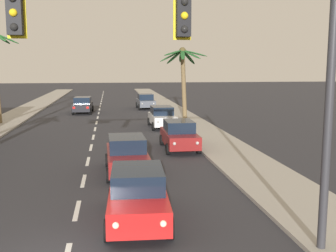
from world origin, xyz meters
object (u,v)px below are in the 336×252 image
object	(u,v)px
sedan_oncoming_far	(83,105)
sedan_parked_far_kerb	(179,135)
palm_right_third	(183,68)
traffic_signal_mast	(191,48)
sedan_lead_at_stop_bar	(138,195)
sedan_parked_mid_kerb	(146,101)
sedan_third_in_queue	(127,155)
sedan_parked_nearest_kerb	(162,117)

from	to	relation	value
sedan_oncoming_far	sedan_parked_far_kerb	size ratio (longest dim) A/B	1.01
palm_right_third	traffic_signal_mast	bearing A→B (deg)	-99.78
sedan_lead_at_stop_bar	sedan_parked_mid_kerb	world-z (taller)	same
sedan_third_in_queue	palm_right_third	world-z (taller)	palm_right_third
sedan_oncoming_far	sedan_parked_far_kerb	bearing A→B (deg)	-70.98
sedan_parked_mid_kerb	sedan_parked_far_kerb	bearing A→B (deg)	-90.13
sedan_lead_at_stop_bar	sedan_oncoming_far	bearing A→B (deg)	96.70
traffic_signal_mast	sedan_oncoming_far	size ratio (longest dim) A/B	2.50
traffic_signal_mast	sedan_parked_mid_kerb	size ratio (longest dim) A/B	2.50
sedan_third_in_queue	sedan_parked_nearest_kerb	world-z (taller)	same
sedan_third_in_queue	sedan_parked_nearest_kerb	bearing A→B (deg)	76.25
sedan_oncoming_far	palm_right_third	xyz separation A→B (m)	(9.35, -6.37, 3.81)
sedan_lead_at_stop_bar	sedan_third_in_queue	world-z (taller)	same
sedan_third_in_queue	sedan_parked_nearest_kerb	distance (m)	14.05
sedan_third_in_queue	traffic_signal_mast	bearing A→B (deg)	-82.40
sedan_parked_far_kerb	sedan_lead_at_stop_bar	bearing A→B (deg)	-106.23
traffic_signal_mast	sedan_parked_mid_kerb	xyz separation A→B (m)	(2.14, 37.00, -4.40)
sedan_lead_at_stop_bar	palm_right_third	xyz separation A→B (m)	(5.76, 24.18, 3.81)
sedan_parked_mid_kerb	sedan_parked_far_kerb	world-z (taller)	same
traffic_signal_mast	sedan_parked_mid_kerb	bearing A→B (deg)	86.69
sedan_parked_nearest_kerb	palm_right_third	xyz separation A→B (m)	(2.50, 4.66, 3.81)
sedan_lead_at_stop_bar	sedan_parked_far_kerb	world-z (taller)	same
sedan_third_in_queue	sedan_parked_nearest_kerb	size ratio (longest dim) A/B	1.00
sedan_parked_mid_kerb	sedan_parked_far_kerb	distance (m)	23.19
palm_right_third	sedan_third_in_queue	bearing A→B (deg)	-107.69
sedan_oncoming_far	traffic_signal_mast	bearing A→B (deg)	-82.04
sedan_lead_at_stop_bar	sedan_parked_nearest_kerb	size ratio (longest dim) A/B	1.01
sedan_third_in_queue	sedan_parked_mid_kerb	world-z (taller)	same
traffic_signal_mast	sedan_parked_far_kerb	distance (m)	14.65
sedan_parked_nearest_kerb	traffic_signal_mast	bearing A→B (deg)	-95.53
traffic_signal_mast	sedan_parked_nearest_kerb	xyz separation A→B (m)	(2.17, 22.42, -4.40)
traffic_signal_mast	sedan_parked_mid_kerb	distance (m)	37.33
sedan_parked_far_kerb	sedan_parked_mid_kerb	bearing A→B (deg)	89.87
sedan_parked_mid_kerb	palm_right_third	distance (m)	10.93
sedan_parked_nearest_kerb	sedan_oncoming_far	bearing A→B (deg)	121.83
sedan_parked_mid_kerb	sedan_lead_at_stop_bar	bearing A→B (deg)	-95.41
sedan_parked_far_kerb	traffic_signal_mast	bearing A→B (deg)	-98.60
traffic_signal_mast	sedan_oncoming_far	xyz separation A→B (m)	(-4.68, 33.45, -4.40)
sedan_parked_nearest_kerb	sedan_parked_mid_kerb	bearing A→B (deg)	90.10
sedan_parked_far_kerb	palm_right_third	bearing A→B (deg)	79.00
sedan_lead_at_stop_bar	sedan_parked_mid_kerb	size ratio (longest dim) A/B	1.00
traffic_signal_mast	sedan_third_in_queue	size ratio (longest dim) A/B	2.50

